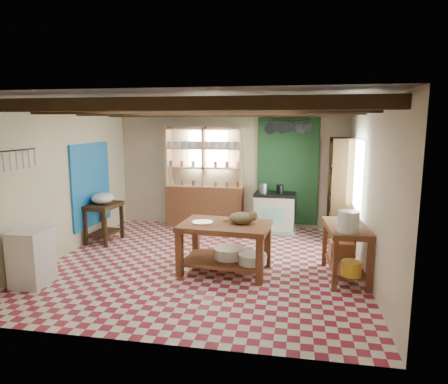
% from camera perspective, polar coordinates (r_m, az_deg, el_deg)
% --- Properties ---
extents(floor, '(5.00, 5.00, 0.02)m').
position_cam_1_polar(floor, '(6.71, -2.64, -10.10)').
color(floor, maroon).
rests_on(floor, ground).
extents(ceiling, '(5.00, 5.00, 0.02)m').
position_cam_1_polar(ceiling, '(6.32, -2.83, 12.74)').
color(ceiling, '#4E4E53').
rests_on(ceiling, wall_back).
extents(wall_back, '(5.00, 0.04, 2.60)m').
position_cam_1_polar(wall_back, '(8.82, 0.95, 3.45)').
color(wall_back, beige).
rests_on(wall_back, floor).
extents(wall_front, '(5.00, 0.04, 2.60)m').
position_cam_1_polar(wall_front, '(4.04, -10.81, -4.32)').
color(wall_front, beige).
rests_on(wall_front, floor).
extents(wall_left, '(0.04, 5.00, 2.60)m').
position_cam_1_polar(wall_left, '(7.36, -22.05, 1.48)').
color(wall_left, beige).
rests_on(wall_left, floor).
extents(wall_right, '(0.04, 5.00, 2.60)m').
position_cam_1_polar(wall_right, '(6.31, 19.95, 0.33)').
color(wall_right, beige).
rests_on(wall_right, floor).
extents(ceiling_beams, '(5.00, 3.80, 0.15)m').
position_cam_1_polar(ceiling_beams, '(6.32, -2.82, 11.66)').
color(ceiling_beams, '#332111').
rests_on(ceiling_beams, ceiling).
extents(blue_wall_patch, '(0.04, 1.40, 1.60)m').
position_cam_1_polar(blue_wall_patch, '(8.14, -18.42, 1.00)').
color(blue_wall_patch, '#1762AE').
rests_on(blue_wall_patch, wall_left).
extents(green_wall_patch, '(1.30, 0.04, 2.30)m').
position_cam_1_polar(green_wall_patch, '(8.68, 9.09, 2.90)').
color(green_wall_patch, '#1C4625').
rests_on(green_wall_patch, wall_back).
extents(window_back, '(0.90, 0.02, 0.80)m').
position_cam_1_polar(window_back, '(8.86, -2.27, 6.07)').
color(window_back, beige).
rests_on(window_back, wall_back).
extents(window_right, '(0.02, 1.30, 1.20)m').
position_cam_1_polar(window_right, '(7.28, 18.57, 2.39)').
color(window_right, beige).
rests_on(window_right, wall_right).
extents(utensil_rail, '(0.06, 0.90, 0.28)m').
position_cam_1_polar(utensil_rail, '(6.30, -27.68, 4.19)').
color(utensil_rail, black).
rests_on(utensil_rail, wall_left).
extents(pot_rack, '(0.86, 0.12, 0.36)m').
position_cam_1_polar(pot_rack, '(8.20, 9.20, 9.02)').
color(pot_rack, black).
rests_on(pot_rack, ceiling).
extents(shelving_unit, '(1.70, 0.34, 2.20)m').
position_cam_1_polar(shelving_unit, '(8.77, -2.81, 2.09)').
color(shelving_unit, tan).
rests_on(shelving_unit, floor).
extents(tall_rack, '(0.40, 0.86, 2.00)m').
position_cam_1_polar(tall_rack, '(8.09, 16.24, 0.35)').
color(tall_rack, '#332111').
rests_on(tall_rack, floor).
extents(work_table, '(1.41, 1.00, 0.76)m').
position_cam_1_polar(work_table, '(6.21, 0.16, -7.94)').
color(work_table, brown).
rests_on(work_table, floor).
extents(stove, '(0.87, 0.60, 0.83)m').
position_cam_1_polar(stove, '(8.51, 7.24, -2.90)').
color(stove, beige).
rests_on(stove, floor).
extents(prep_table, '(0.55, 0.77, 0.75)m').
position_cam_1_polar(prep_table, '(8.08, -16.76, -4.22)').
color(prep_table, '#332111').
rests_on(prep_table, floor).
extents(white_cabinet, '(0.46, 0.55, 0.80)m').
position_cam_1_polar(white_cabinet, '(6.34, -25.78, -8.42)').
color(white_cabinet, silver).
rests_on(white_cabinet, floor).
extents(right_counter, '(0.64, 1.16, 0.80)m').
position_cam_1_polar(right_counter, '(6.22, 16.93, -8.17)').
color(right_counter, brown).
rests_on(right_counter, floor).
extents(cat, '(0.42, 0.34, 0.18)m').
position_cam_1_polar(cat, '(6.07, 2.56, -3.74)').
color(cat, olive).
rests_on(cat, work_table).
extents(steel_tray, '(0.34, 0.34, 0.02)m').
position_cam_1_polar(steel_tray, '(6.15, -3.13, -4.33)').
color(steel_tray, '#A6A7AE').
rests_on(steel_tray, work_table).
extents(basin_large, '(0.52, 0.52, 0.17)m').
position_cam_1_polar(basin_large, '(6.27, 0.72, -8.67)').
color(basin_large, silver).
rests_on(basin_large, work_table).
extents(basin_small, '(0.46, 0.46, 0.15)m').
position_cam_1_polar(basin_small, '(6.06, 4.09, -9.47)').
color(basin_small, silver).
rests_on(basin_small, work_table).
extents(kettle_left, '(0.18, 0.18, 0.20)m').
position_cam_1_polar(kettle_left, '(8.44, 5.63, 0.60)').
color(kettle_left, '#A6A7AE').
rests_on(kettle_left, stove).
extents(kettle_right, '(0.15, 0.15, 0.18)m').
position_cam_1_polar(kettle_right, '(8.41, 8.00, 0.43)').
color(kettle_right, black).
rests_on(kettle_right, stove).
extents(enamel_bowl, '(0.45, 0.45, 0.21)m').
position_cam_1_polar(enamel_bowl, '(7.98, -16.93, -0.85)').
color(enamel_bowl, silver).
rests_on(enamel_bowl, prep_table).
extents(white_bucket, '(0.31, 0.31, 0.29)m').
position_cam_1_polar(white_bucket, '(5.73, 17.35, -4.02)').
color(white_bucket, silver).
rests_on(white_bucket, right_counter).
extents(wicker_basket, '(0.38, 0.31, 0.25)m').
position_cam_1_polar(wicker_basket, '(6.52, 16.42, -7.90)').
color(wicker_basket, '#AA6C44').
rests_on(wicker_basket, right_counter).
extents(yellow_tub, '(0.29, 0.29, 0.20)m').
position_cam_1_polar(yellow_tub, '(5.83, 17.70, -10.34)').
color(yellow_tub, gold).
rests_on(yellow_tub, right_counter).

